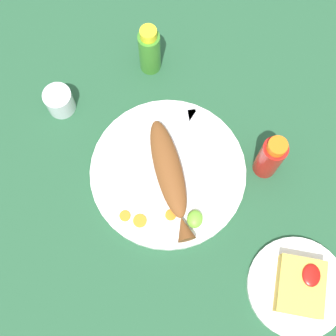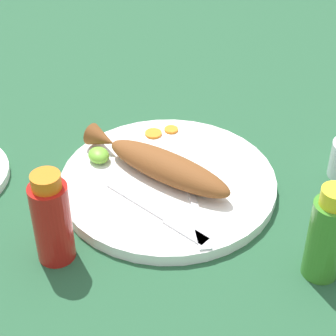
# 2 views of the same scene
# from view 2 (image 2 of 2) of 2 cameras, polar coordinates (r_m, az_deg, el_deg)

# --- Properties ---
(ground_plane) EXTENTS (4.00, 4.00, 0.00)m
(ground_plane) POSITION_cam_2_polar(r_m,az_deg,el_deg) (0.93, -0.00, -1.86)
(ground_plane) COLOR #235133
(main_plate) EXTENTS (0.33, 0.33, 0.02)m
(main_plate) POSITION_cam_2_polar(r_m,az_deg,el_deg) (0.93, -0.00, -1.42)
(main_plate) COLOR white
(main_plate) RESTS_ON ground_plane
(fried_fish) EXTENTS (0.26, 0.15, 0.04)m
(fried_fish) POSITION_cam_2_polar(r_m,az_deg,el_deg) (0.91, -0.77, 0.37)
(fried_fish) COLOR brown
(fried_fish) RESTS_ON main_plate
(fork_near) EXTENTS (0.18, 0.08, 0.00)m
(fork_near) POSITION_cam_2_polar(r_m,az_deg,el_deg) (0.86, 2.64, -3.97)
(fork_near) COLOR silver
(fork_near) RESTS_ON main_plate
(fork_far) EXTENTS (0.18, 0.07, 0.00)m
(fork_far) POSITION_cam_2_polar(r_m,az_deg,el_deg) (0.85, -0.60, -4.53)
(fork_far) COLOR silver
(fork_far) RESTS_ON main_plate
(carrot_slice_near) EXTENTS (0.02, 0.02, 0.00)m
(carrot_slice_near) POSITION_cam_2_polar(r_m,az_deg,el_deg) (1.02, 0.30, 3.63)
(carrot_slice_near) COLOR orange
(carrot_slice_near) RESTS_ON main_plate
(carrot_slice_mid) EXTENTS (0.03, 0.03, 0.00)m
(carrot_slice_mid) POSITION_cam_2_polar(r_m,az_deg,el_deg) (1.01, -1.38, 3.25)
(carrot_slice_mid) COLOR orange
(carrot_slice_mid) RESTS_ON main_plate
(carrot_slice_far) EXTENTS (0.02, 0.02, 0.00)m
(carrot_slice_far) POSITION_cam_2_polar(r_m,az_deg,el_deg) (0.98, -3.81, 1.63)
(carrot_slice_far) COLOR orange
(carrot_slice_far) RESTS_ON main_plate
(lime_wedge_main) EXTENTS (0.04, 0.03, 0.02)m
(lime_wedge_main) POSITION_cam_2_polar(r_m,az_deg,el_deg) (0.96, -6.51, 1.20)
(lime_wedge_main) COLOR #6BB233
(lime_wedge_main) RESTS_ON main_plate
(hot_sauce_bottle_red) EXTENTS (0.05, 0.05, 0.14)m
(hot_sauce_bottle_red) POSITION_cam_2_polar(r_m,az_deg,el_deg) (0.80, -10.84, -4.76)
(hot_sauce_bottle_red) COLOR #B21914
(hot_sauce_bottle_red) RESTS_ON ground_plane
(hot_sauce_bottle_green) EXTENTS (0.05, 0.05, 0.14)m
(hot_sauce_bottle_green) POSITION_cam_2_polar(r_m,az_deg,el_deg) (0.78, 14.66, -6.15)
(hot_sauce_bottle_green) COLOR #3D8428
(hot_sauce_bottle_green) RESTS_ON ground_plane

